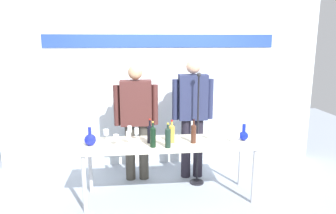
# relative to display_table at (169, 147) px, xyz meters

# --- Properties ---
(ground_plane) EXTENTS (10.00, 10.00, 0.00)m
(ground_plane) POSITION_rel_display_table_xyz_m (0.00, 0.00, -0.69)
(ground_plane) COLOR #97A2B1
(back_wall) EXTENTS (5.13, 0.11, 3.00)m
(back_wall) POSITION_rel_display_table_xyz_m (0.00, 1.27, 0.81)
(back_wall) COLOR silver
(back_wall) RESTS_ON ground
(display_table) EXTENTS (2.19, 0.61, 0.76)m
(display_table) POSITION_rel_display_table_xyz_m (0.00, 0.00, 0.00)
(display_table) COLOR silver
(display_table) RESTS_ON ground
(decanter_blue_left) EXTENTS (0.14, 0.14, 0.23)m
(decanter_blue_left) POSITION_rel_display_table_xyz_m (-0.97, -0.02, 0.14)
(decanter_blue_left) COLOR #1923BE
(decanter_blue_left) RESTS_ON display_table
(decanter_blue_right) EXTENTS (0.12, 0.12, 0.22)m
(decanter_blue_right) POSITION_rel_display_table_xyz_m (0.96, -0.02, 0.14)
(decanter_blue_right) COLOR #1020B7
(decanter_blue_right) RESTS_ON display_table
(presenter_left) EXTENTS (0.63, 0.22, 1.68)m
(presenter_left) POSITION_rel_display_table_xyz_m (-0.41, 0.62, 0.27)
(presenter_left) COLOR #3B3730
(presenter_left) RESTS_ON ground
(presenter_right) EXTENTS (0.60, 0.22, 1.76)m
(presenter_right) POSITION_rel_display_table_xyz_m (0.41, 0.62, 0.32)
(presenter_right) COLOR black
(presenter_right) RESTS_ON ground
(wine_bottle_0) EXTENTS (0.07, 0.07, 0.32)m
(wine_bottle_0) POSITION_rel_display_table_xyz_m (-0.21, -0.16, 0.20)
(wine_bottle_0) COLOR black
(wine_bottle_0) RESTS_ON display_table
(wine_bottle_1) EXTENTS (0.06, 0.06, 0.30)m
(wine_bottle_1) POSITION_rel_display_table_xyz_m (0.30, -0.06, 0.20)
(wine_bottle_1) COLOR #47261A
(wine_bottle_1) RESTS_ON display_table
(wine_bottle_2) EXTENTS (0.07, 0.07, 0.29)m
(wine_bottle_2) POSITION_rel_display_table_xyz_m (0.03, -0.02, 0.19)
(wine_bottle_2) COLOR gold
(wine_bottle_2) RESTS_ON display_table
(wine_bottle_3) EXTENTS (0.07, 0.07, 0.31)m
(wine_bottle_3) POSITION_rel_display_table_xyz_m (-0.24, 0.00, 0.19)
(wine_bottle_3) COLOR black
(wine_bottle_3) RESTS_ON display_table
(wine_bottle_4) EXTENTS (0.07, 0.07, 0.30)m
(wine_bottle_4) POSITION_rel_display_table_xyz_m (-0.04, -0.20, 0.20)
(wine_bottle_4) COLOR #192F24
(wine_bottle_4) RESTS_ON display_table
(wine_glass_left_0) EXTENTS (0.06, 0.06, 0.16)m
(wine_glass_left_0) POSITION_rel_display_table_xyz_m (-0.50, 0.23, 0.18)
(wine_glass_left_0) COLOR white
(wine_glass_left_0) RESTS_ON display_table
(wine_glass_left_1) EXTENTS (0.07, 0.07, 0.13)m
(wine_glass_left_1) POSITION_rel_display_table_xyz_m (-0.66, -0.04, 0.16)
(wine_glass_left_1) COLOR white
(wine_glass_left_1) RESTS_ON display_table
(wine_glass_left_2) EXTENTS (0.06, 0.06, 0.16)m
(wine_glass_left_2) POSITION_rel_display_table_xyz_m (-0.51, 0.00, 0.18)
(wine_glass_left_2) COLOR white
(wine_glass_left_2) RESTS_ON display_table
(wine_glass_left_3) EXTENTS (0.07, 0.07, 0.14)m
(wine_glass_left_3) POSITION_rel_display_table_xyz_m (-0.80, 0.17, 0.17)
(wine_glass_left_3) COLOR white
(wine_glass_left_3) RESTS_ON display_table
(wine_glass_left_4) EXTENTS (0.06, 0.06, 0.15)m
(wine_glass_left_4) POSITION_rel_display_table_xyz_m (-0.41, 0.15, 0.18)
(wine_glass_left_4) COLOR white
(wine_glass_left_4) RESTS_ON display_table
(wine_glass_right_0) EXTENTS (0.06, 0.06, 0.14)m
(wine_glass_right_0) POSITION_rel_display_table_xyz_m (0.54, 0.06, 0.17)
(wine_glass_right_0) COLOR white
(wine_glass_right_0) RESTS_ON display_table
(wine_glass_right_1) EXTENTS (0.06, 0.06, 0.14)m
(wine_glass_right_1) POSITION_rel_display_table_xyz_m (0.70, 0.10, 0.16)
(wine_glass_right_1) COLOR white
(wine_glass_right_1) RESTS_ON display_table
(wine_glass_right_2) EXTENTS (0.07, 0.07, 0.16)m
(wine_glass_right_2) POSITION_rel_display_table_xyz_m (0.83, -0.13, 0.18)
(wine_glass_right_2) COLOR white
(wine_glass_right_2) RESTS_ON display_table
(microphone_stand) EXTENTS (0.20, 0.20, 1.60)m
(microphone_stand) POSITION_rel_display_table_xyz_m (0.44, 0.38, -0.15)
(microphone_stand) COLOR black
(microphone_stand) RESTS_ON ground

